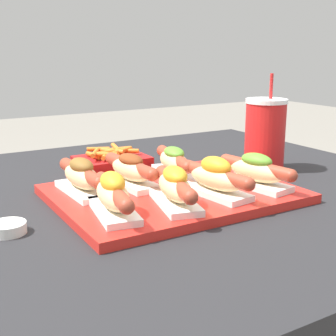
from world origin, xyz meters
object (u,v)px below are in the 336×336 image
(hot_dog_3, at_px, (256,171))
(fries_basket, at_px, (112,162))
(hot_dog_2, at_px, (216,178))
(serving_tray, at_px, (173,194))
(hot_dog_0, at_px, (113,195))
(sauce_bowl, at_px, (8,228))
(hot_dog_1, at_px, (175,187))
(hot_dog_4, at_px, (82,176))
(drink_cup, at_px, (265,135))
(hot_dog_5, at_px, (131,170))
(hot_dog_6, at_px, (174,162))

(hot_dog_3, distance_m, fries_basket, 0.38)
(hot_dog_2, distance_m, fries_basket, 0.35)
(serving_tray, distance_m, hot_dog_0, 0.18)
(hot_dog_0, bearing_deg, sauce_bowl, 163.80)
(hot_dog_1, relative_size, hot_dog_4, 0.98)
(hot_dog_2, xyz_separation_m, drink_cup, (0.26, 0.15, 0.04))
(hot_dog_3, height_order, drink_cup, drink_cup)
(hot_dog_5, bearing_deg, hot_dog_0, -125.89)
(hot_dog_2, relative_size, drink_cup, 0.82)
(hot_dog_4, bearing_deg, hot_dog_2, -33.46)
(hot_dog_2, distance_m, hot_dog_3, 0.10)
(hot_dog_3, xyz_separation_m, fries_basket, (-0.17, 0.33, -0.03))
(hot_dog_0, bearing_deg, hot_dog_6, 35.66)
(hot_dog_0, distance_m, fries_basket, 0.37)
(hot_dog_0, bearing_deg, hot_dog_4, 91.37)
(hot_dog_0, xyz_separation_m, sauce_bowl, (-0.17, 0.05, -0.04))
(serving_tray, bearing_deg, drink_cup, 14.47)
(serving_tray, distance_m, fries_basket, 0.26)
(hot_dog_2, relative_size, hot_dog_4, 0.99)
(hot_dog_0, relative_size, hot_dog_4, 0.99)
(hot_dog_1, relative_size, drink_cup, 0.81)
(sauce_bowl, xyz_separation_m, drink_cup, (0.64, 0.10, 0.08))
(hot_dog_5, bearing_deg, hot_dog_2, -52.28)
(hot_dog_2, bearing_deg, serving_tray, 125.06)
(hot_dog_1, xyz_separation_m, hot_dog_3, (0.20, 0.02, -0.00))
(sauce_bowl, bearing_deg, fries_basket, 42.56)
(hot_dog_2, bearing_deg, hot_dog_0, 179.50)
(drink_cup, bearing_deg, fries_basket, 150.79)
(hot_dog_3, relative_size, drink_cup, 0.82)
(sauce_bowl, height_order, drink_cup, drink_cup)
(hot_dog_1, bearing_deg, hot_dog_4, 127.32)
(fries_basket, bearing_deg, hot_dog_4, -127.57)
(drink_cup, bearing_deg, sauce_bowl, -170.85)
(serving_tray, relative_size, sauce_bowl, 7.71)
(hot_dog_6, bearing_deg, drink_cup, -0.60)
(serving_tray, bearing_deg, hot_dog_1, -119.15)
(hot_dog_1, height_order, fries_basket, hot_dog_1)
(hot_dog_5, bearing_deg, drink_cup, 1.52)
(serving_tray, height_order, hot_dog_3, hot_dog_3)
(hot_dog_3, relative_size, sauce_bowl, 3.19)
(hot_dog_6, bearing_deg, hot_dog_4, -176.67)
(serving_tray, bearing_deg, sauce_bowl, -176.04)
(hot_dog_4, height_order, drink_cup, drink_cup)
(hot_dog_2, bearing_deg, drink_cup, 30.54)
(fries_basket, bearing_deg, hot_dog_5, -102.51)
(hot_dog_2, bearing_deg, hot_dog_4, 146.54)
(hot_dog_3, bearing_deg, hot_dog_1, -175.74)
(hot_dog_6, height_order, fries_basket, hot_dog_6)
(hot_dog_6, relative_size, sauce_bowl, 3.17)
(hot_dog_3, relative_size, hot_dog_6, 1.01)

